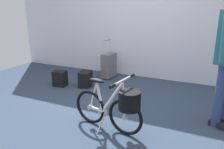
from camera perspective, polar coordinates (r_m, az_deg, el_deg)
name	(u,v)px	position (r m, az deg, el deg)	size (l,w,h in m)	color
ground_plane	(99,113)	(3.23, -3.41, -10.09)	(6.48, 6.48, 0.00)	#2D3D51
back_wall	(144,13)	(4.77, 8.34, 15.65)	(6.48, 0.10, 2.75)	silver
folding_bike_foreground	(116,105)	(2.65, 0.95, -8.03)	(0.98, 0.53, 0.70)	black
rolling_suitcase	(109,65)	(4.73, -0.84, 2.42)	(0.23, 0.38, 0.83)	slate
backpack_on_floor	(60,78)	(4.39, -13.40, -1.01)	(0.26, 0.24, 0.30)	black
handbag_on_floor	(86,79)	(4.28, -6.90, -1.17)	(0.30, 0.36, 0.30)	black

